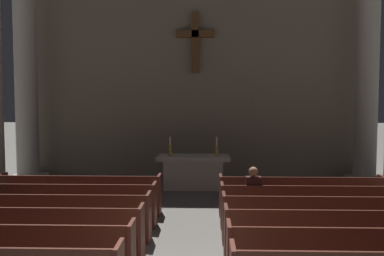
% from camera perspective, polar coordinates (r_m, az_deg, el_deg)
% --- Properties ---
extents(pew_left_row_2, '(3.83, 0.50, 0.95)m').
position_cam_1_polar(pew_left_row_2, '(7.64, -22.14, -14.18)').
color(pew_left_row_2, '#4C2319').
rests_on(pew_left_row_2, ground).
extents(pew_left_row_3, '(3.83, 0.50, 0.95)m').
position_cam_1_polar(pew_left_row_3, '(8.51, -19.37, -12.19)').
color(pew_left_row_3, '#4C2319').
rests_on(pew_left_row_3, ground).
extents(pew_left_row_4, '(3.83, 0.50, 0.95)m').
position_cam_1_polar(pew_left_row_4, '(9.41, -17.15, -10.55)').
color(pew_left_row_4, '#4C2319').
rests_on(pew_left_row_4, ground).
extents(pew_left_row_5, '(3.83, 0.50, 0.95)m').
position_cam_1_polar(pew_left_row_5, '(10.33, -15.33, -9.19)').
color(pew_left_row_5, '#4C2319').
rests_on(pew_left_row_5, ground).
extents(pew_left_row_6, '(3.83, 0.50, 0.95)m').
position_cam_1_polar(pew_left_row_6, '(11.26, -13.83, -8.05)').
color(pew_left_row_6, '#4C2319').
rests_on(pew_left_row_6, ground).
extents(pew_right_row_2, '(3.83, 0.50, 0.95)m').
position_cam_1_polar(pew_right_row_2, '(7.37, 19.97, -14.81)').
color(pew_right_row_2, '#4C2319').
rests_on(pew_right_row_2, ground).
extents(pew_right_row_3, '(3.83, 0.50, 0.95)m').
position_cam_1_polar(pew_right_row_3, '(8.27, 17.78, -12.64)').
color(pew_right_row_3, '#4C2319').
rests_on(pew_right_row_3, ground).
extents(pew_right_row_4, '(3.83, 0.50, 0.95)m').
position_cam_1_polar(pew_right_row_4, '(9.19, 16.05, -10.88)').
color(pew_right_row_4, '#4C2319').
rests_on(pew_right_row_4, ground).
extents(pew_right_row_5, '(3.83, 0.50, 0.95)m').
position_cam_1_polar(pew_right_row_5, '(10.13, 14.65, -9.45)').
color(pew_right_row_5, '#4C2319').
rests_on(pew_right_row_5, ground).
extents(pew_right_row_6, '(3.83, 0.50, 0.95)m').
position_cam_1_polar(pew_right_row_6, '(11.08, 13.50, -8.25)').
color(pew_right_row_6, '#4C2319').
rests_on(pew_right_row_6, ground).
extents(column_left_fourth, '(1.08, 1.08, 7.44)m').
position_cam_1_polar(column_left_fourth, '(15.79, -20.14, 6.83)').
color(column_left_fourth, '#ADA89E').
rests_on(column_left_fourth, ground).
extents(column_right_fourth, '(1.08, 1.08, 7.44)m').
position_cam_1_polar(column_right_fourth, '(15.52, 21.12, 6.85)').
color(column_right_fourth, '#ADA89E').
rests_on(column_right_fourth, ground).
extents(altar, '(2.20, 0.90, 1.01)m').
position_cam_1_polar(altar, '(13.77, 0.18, -5.44)').
color(altar, '#A8A399').
rests_on(altar, ground).
extents(candlestick_left, '(0.16, 0.16, 0.57)m').
position_cam_1_polar(candlestick_left, '(13.71, -2.75, -2.73)').
color(candlestick_left, '#B79338').
rests_on(candlestick_left, altar).
extents(candlestick_right, '(0.16, 0.16, 0.57)m').
position_cam_1_polar(candlestick_right, '(13.67, 3.11, -2.75)').
color(candlestick_right, '#B79338').
rests_on(candlestick_right, altar).
extents(apse_with_cross, '(12.11, 0.49, 8.37)m').
position_cam_1_polar(apse_with_cross, '(15.98, 0.42, 9.06)').
color(apse_with_cross, gray).
rests_on(apse_with_cross, ground).
extents(lone_worshipper, '(0.32, 0.43, 1.32)m').
position_cam_1_polar(lone_worshipper, '(9.92, 7.63, -8.36)').
color(lone_worshipper, '#26262B').
rests_on(lone_worshipper, ground).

